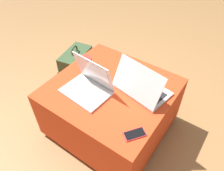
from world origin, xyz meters
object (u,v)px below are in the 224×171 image
cell_phone (135,134)px  coffee_mug (87,63)px  laptop_far (141,87)px  backpack (76,70)px  laptop_near (89,85)px

cell_phone → coffee_mug: size_ratio=1.10×
laptop_far → backpack: bearing=-0.8°
laptop_near → coffee_mug: (-0.18, 0.19, -0.00)m
laptop_near → cell_phone: size_ratio=2.36×
laptop_far → laptop_near: bearing=43.0°
cell_phone → coffee_mug: coffee_mug is taller
backpack → laptop_near: bearing=43.2°
cell_phone → coffee_mug: bearing=8.6°
laptop_near → cell_phone: 0.48m
backpack → coffee_mug: (0.31, -0.17, 0.33)m
backpack → coffee_mug: bearing=51.1°
laptop_far → cell_phone: 0.37m
laptop_near → backpack: bearing=148.4°
backpack → laptop_far: bearing=68.3°
coffee_mug → laptop_near: bearing=-47.0°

